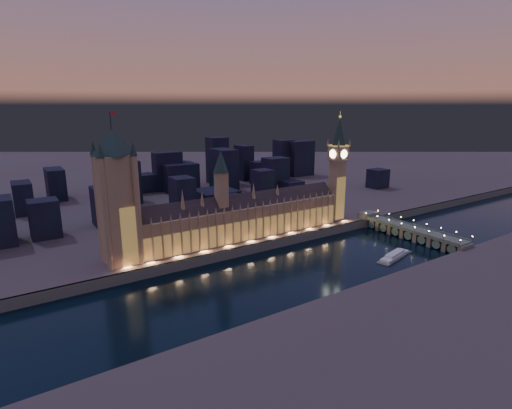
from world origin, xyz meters
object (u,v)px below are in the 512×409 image
victoria_tower (117,191)px  river_boat (395,256)px  elizabeth_tower (338,160)px  palace_of_westminster (241,217)px  westminster_bridge (407,231)px

victoria_tower → river_boat: bearing=-25.4°
elizabeth_tower → river_boat: (-22.37, -93.04, -66.67)m
elizabeth_tower → river_boat: 116.62m
palace_of_westminster → victoria_tower: 110.10m
palace_of_westminster → westminster_bridge: 159.73m
elizabeth_tower → westminster_bridge: bearing=-65.0°
palace_of_westminster → victoria_tower: victoria_tower is taller
palace_of_westminster → westminster_bridge: (144.39, -65.19, -20.38)m
victoria_tower → elizabeth_tower: (218.00, 0.01, 5.98)m
elizabeth_tower → westminster_bridge: elizabeth_tower is taller
victoria_tower → elizabeth_tower: bearing=0.0°
palace_of_westminster → victoria_tower: size_ratio=1.84×
palace_of_westminster → elizabeth_tower: (113.91, 0.18, 41.86)m
palace_of_westminster → river_boat: bearing=-45.4°
victoria_tower → river_boat: size_ratio=2.41×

